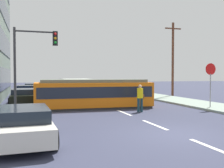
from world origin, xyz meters
name	(u,v)px	position (x,y,z in m)	size (l,w,h in m)	color
ground_plane	(105,105)	(0.00, 10.00, 0.00)	(120.00, 120.00, 0.00)	#33374D
sidewalk_curb_right	(218,107)	(6.80, 6.00, 0.07)	(3.20, 36.00, 0.14)	gray
lane_stripe_0	(214,148)	(0.00, -2.00, 0.01)	(0.16, 2.40, 0.01)	silver
lane_stripe_1	(154,125)	(0.00, 2.00, 0.01)	(0.16, 2.40, 0.01)	silver
lane_stripe_2	(124,113)	(0.00, 6.00, 0.01)	(0.16, 2.40, 0.01)	silver
lane_stripe_3	(91,100)	(0.00, 14.75, 0.01)	(0.16, 2.40, 0.01)	silver
lane_stripe_4	(79,95)	(0.00, 20.75, 0.01)	(0.16, 2.40, 0.01)	silver
streetcar_tram	(94,93)	(-1.17, 8.75, 1.01)	(7.90, 2.89, 1.95)	orange
city_bus	(79,88)	(-1.23, 14.07, 1.08)	(2.57, 5.89, 1.88)	#B3BCA9
pedestrian_crossing	(140,97)	(1.05, 5.99, 0.94)	(0.46, 0.36, 1.67)	#193841
parked_sedan_near	(21,124)	(-5.66, 0.58, 0.62)	(2.17, 4.42, 1.19)	silver
parked_sedan_mid	(24,96)	(-5.76, 12.72, 0.63)	(2.11, 4.53, 1.19)	black
parked_sedan_far	(26,91)	(-5.62, 19.46, 0.62)	(2.09, 4.24, 1.19)	navy
parked_sedan_furthest	(32,88)	(-4.91, 25.20, 0.62)	(2.13, 4.51, 1.19)	#3F4E36
stop_sign	(211,76)	(6.00, 5.84, 2.19)	(0.76, 0.07, 2.88)	gray
traffic_light_mast	(32,54)	(-5.17, 7.32, 3.47)	(2.48, 0.33, 4.97)	#333333
utility_pole_mid	(173,58)	(8.82, 15.36, 3.98)	(1.80, 0.24, 7.60)	brown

